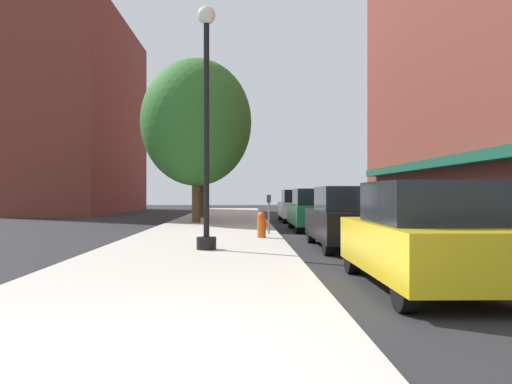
# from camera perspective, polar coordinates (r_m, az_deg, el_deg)

# --- Properties ---
(ground_plane) EXTENTS (90.00, 90.00, 0.00)m
(ground_plane) POSITION_cam_1_polar(r_m,az_deg,el_deg) (22.36, 5.89, -3.93)
(ground_plane) COLOR #232326
(sidewalk_slab) EXTENTS (4.80, 50.00, 0.12)m
(sidewalk_slab) POSITION_cam_1_polar(r_m,az_deg,el_deg) (23.21, -4.29, -3.65)
(sidewalk_slab) COLOR #B7B2A8
(sidewalk_slab) RESTS_ON ground
(building_far_background) EXTENTS (6.80, 18.00, 14.85)m
(building_far_background) POSITION_cam_1_polar(r_m,az_deg,el_deg) (43.32, -17.83, 7.73)
(building_far_background) COLOR brown
(building_far_background) RESTS_ON ground
(lamppost) EXTENTS (0.48, 0.48, 5.90)m
(lamppost) POSITION_cam_1_polar(r_m,az_deg,el_deg) (12.99, -5.35, 7.48)
(lamppost) COLOR black
(lamppost) RESTS_ON sidewalk_slab
(fire_hydrant) EXTENTS (0.33, 0.26, 0.79)m
(fire_hydrant) POSITION_cam_1_polar(r_m,az_deg,el_deg) (16.28, 0.61, -3.52)
(fire_hydrant) COLOR #E05614
(fire_hydrant) RESTS_ON sidewalk_slab
(parking_meter_near) EXTENTS (0.14, 0.09, 1.31)m
(parking_meter_near) POSITION_cam_1_polar(r_m,az_deg,el_deg) (17.87, 1.39, -1.84)
(parking_meter_near) COLOR slate
(parking_meter_near) RESTS_ON sidewalk_slab
(tree_near) EXTENTS (3.75, 3.75, 6.36)m
(tree_near) POSITION_cam_1_polar(r_m,az_deg,el_deg) (30.16, -5.86, 5.23)
(tree_near) COLOR #422D1E
(tree_near) RESTS_ON sidewalk_slab
(tree_mid) EXTENTS (5.12, 5.12, 7.60)m
(tree_mid) POSITION_cam_1_polar(r_m,az_deg,el_deg) (24.93, -6.44, 7.43)
(tree_mid) COLOR #4C3823
(tree_mid) RESTS_ON sidewalk_slab
(car_yellow) EXTENTS (1.80, 4.30, 1.66)m
(car_yellow) POSITION_cam_1_polar(r_m,az_deg,el_deg) (8.59, 17.67, -4.62)
(car_yellow) COLOR black
(car_yellow) RESTS_ON ground
(car_black) EXTENTS (1.80, 4.30, 1.66)m
(car_black) POSITION_cam_1_polar(r_m,az_deg,el_deg) (14.39, 9.88, -2.81)
(car_black) COLOR black
(car_black) RESTS_ON ground
(car_green) EXTENTS (1.80, 4.30, 1.66)m
(car_green) POSITION_cam_1_polar(r_m,az_deg,el_deg) (21.17, 6.28, -1.96)
(car_green) COLOR black
(car_green) RESTS_ON ground
(car_white) EXTENTS (1.80, 4.30, 1.66)m
(car_white) POSITION_cam_1_polar(r_m,az_deg,el_deg) (27.62, 4.51, -1.53)
(car_white) COLOR black
(car_white) RESTS_ON ground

